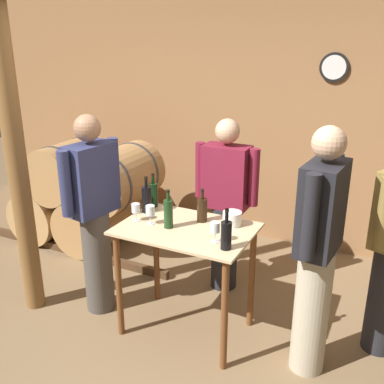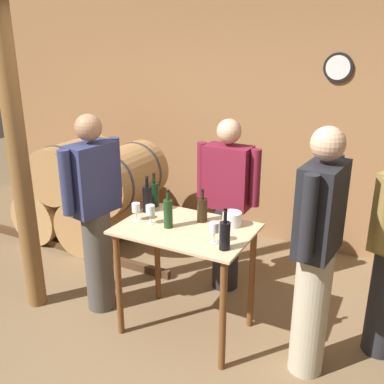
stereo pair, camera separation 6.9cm
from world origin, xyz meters
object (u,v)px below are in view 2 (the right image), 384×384
at_px(ice_bucket, 232,219).
at_px(person_visitor_with_scarf, 227,203).
at_px(wine_glass_near_left, 136,208).
at_px(wine_glass_near_right, 214,228).
at_px(wine_bottle_far_left, 154,194).
at_px(person_visitor_near_door, 95,212).
at_px(wine_bottle_right, 202,209).
at_px(wine_glass_near_center, 150,210).
at_px(wine_bottle_far_right, 225,235).
at_px(wine_bottle_left, 147,198).
at_px(wooden_post, 18,156).
at_px(person_visitor_bearded, 317,252).
at_px(wine_bottle_center, 168,213).

bearing_deg(ice_bucket, person_visitor_with_scarf, 116.65).
bearing_deg(wine_glass_near_left, wine_glass_near_right, -5.79).
bearing_deg(wine_glass_near_right, wine_bottle_far_left, 152.02).
bearing_deg(person_visitor_near_door, wine_bottle_right, 14.51).
height_order(wine_bottle_far_left, person_visitor_near_door, person_visitor_near_door).
bearing_deg(wine_glass_near_left, person_visitor_near_door, -178.97).
xyz_separation_m(wine_glass_near_center, ice_bucket, (0.56, 0.25, -0.05)).
height_order(wine_bottle_far_right, person_visitor_with_scarf, person_visitor_with_scarf).
height_order(wine_bottle_left, wine_glass_near_center, wine_bottle_left).
relative_size(wooden_post, wine_bottle_far_left, 9.33).
bearing_deg(wine_bottle_left, person_visitor_bearded, -5.79).
relative_size(wine_bottle_far_left, wine_bottle_far_right, 1.01).
height_order(wooden_post, person_visitor_bearded, wooden_post).
distance_m(wooden_post, wine_glass_near_left, 1.03).
distance_m(wine_bottle_far_left, person_visitor_with_scarf, 0.68).
height_order(wine_glass_near_center, person_visitor_with_scarf, person_visitor_with_scarf).
height_order(wooden_post, wine_bottle_far_left, wooden_post).
xyz_separation_m(wine_bottle_far_right, ice_bucket, (-0.11, 0.38, -0.05)).
bearing_deg(person_visitor_near_door, person_visitor_with_scarf, 44.53).
bearing_deg(wine_bottle_far_left, wine_bottle_center, -44.78).
bearing_deg(wine_bottle_left, wine_bottle_far_right, -21.42).
relative_size(wine_glass_near_left, person_visitor_bearded, 0.08).
xyz_separation_m(wine_glass_near_right, person_visitor_with_scarf, (-0.28, 0.87, -0.17)).
relative_size(person_visitor_with_scarf, person_visitor_near_door, 0.94).
height_order(wine_bottle_far_left, person_visitor_with_scarf, person_visitor_with_scarf).
xyz_separation_m(wine_bottle_right, person_visitor_bearded, (0.91, -0.17, -0.07)).
relative_size(wine_bottle_right, wine_bottle_far_right, 0.91).
height_order(wine_glass_near_right, person_visitor_bearded, person_visitor_bearded).
relative_size(wine_bottle_left, wine_bottle_right, 1.15).
bearing_deg(wine_glass_near_left, wine_bottle_center, -0.24).
relative_size(wooden_post, ice_bucket, 18.93).
height_order(ice_bucket, person_visitor_near_door, person_visitor_near_door).
bearing_deg(wine_glass_near_left, person_visitor_with_scarf, 62.37).
bearing_deg(person_visitor_bearded, person_visitor_near_door, -178.23).
distance_m(wine_bottle_right, wine_glass_near_right, 0.37).
bearing_deg(wine_bottle_right, wine_bottle_center, -128.63).
xyz_separation_m(wine_glass_near_left, person_visitor_with_scarf, (0.42, 0.80, -0.16)).
bearing_deg(person_visitor_near_door, ice_bucket, 13.14).
height_order(wine_glass_near_right, person_visitor_with_scarf, person_visitor_with_scarf).
distance_m(person_visitor_bearded, person_visitor_near_door, 1.77).
xyz_separation_m(wine_bottle_center, wine_bottle_right, (0.17, 0.22, -0.02)).
bearing_deg(wine_bottle_center, wooden_post, -169.35).
distance_m(wine_bottle_far_left, ice_bucket, 0.73).
bearing_deg(wooden_post, wine_bottle_left, 24.48).
height_order(wine_bottle_left, person_visitor_bearded, person_visitor_bearded).
distance_m(wooden_post, ice_bucket, 1.75).
distance_m(wine_bottle_left, wine_bottle_far_right, 0.88).
height_order(wine_glass_near_right, person_visitor_near_door, person_visitor_near_door).
distance_m(wooden_post, wine_glass_near_center, 1.15).
height_order(wine_bottle_left, person_visitor_near_door, person_visitor_near_door).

